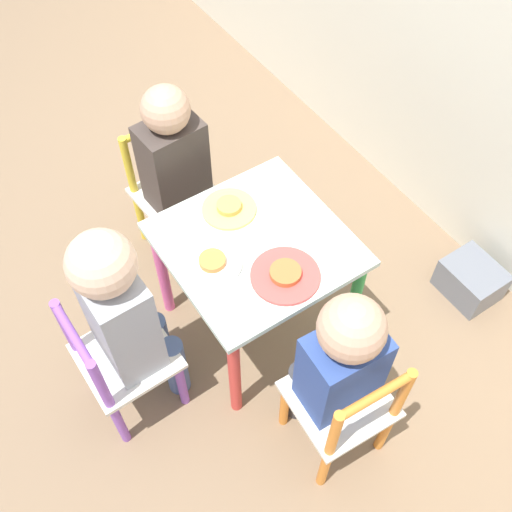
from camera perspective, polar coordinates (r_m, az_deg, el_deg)
name	(u,v)px	position (r m, az deg, el deg)	size (l,w,h in m)	color
ground_plane	(256,322)	(2.11, 0.00, -6.29)	(6.00, 6.00, 0.00)	#7F664C
kids_table	(256,258)	(1.79, 0.00, -0.21)	(0.51, 0.51, 0.46)	silver
chair_orange	(344,408)	(1.72, 8.35, -14.14)	(0.28, 0.28, 0.51)	silver
chair_yellow	(173,193)	(2.16, -7.94, 5.92)	(0.28, 0.28, 0.51)	silver
chair_purple	(120,362)	(1.80, -12.83, -9.84)	(0.27, 0.27, 0.51)	silver
child_right	(338,361)	(1.58, 7.83, -9.92)	(0.22, 0.21, 0.70)	#38383D
child_left	(177,167)	(1.99, -7.56, 8.43)	(0.22, 0.21, 0.73)	#38383D
child_front	(124,312)	(1.62, -12.42, -5.24)	(0.20, 0.22, 0.78)	#4C608E
plate_right	(285,275)	(1.65, 2.81, -1.80)	(0.20, 0.20, 0.03)	#E54C47
plate_left	(229,208)	(1.80, -2.58, 4.58)	(0.16, 0.16, 0.03)	#EADB66
plate_front	(213,263)	(1.68, -4.16, -0.65)	(0.17, 0.17, 0.03)	white
storage_bin	(471,280)	(2.26, 19.78, -2.17)	(0.20, 0.17, 0.13)	slate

